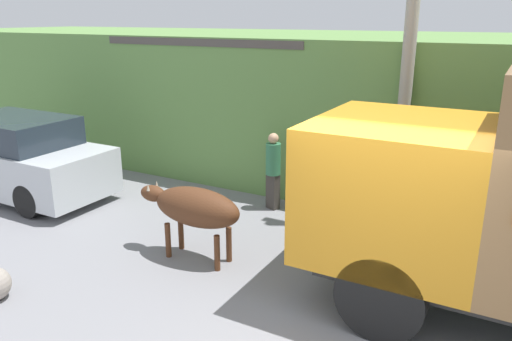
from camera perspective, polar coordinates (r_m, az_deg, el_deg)
The scene contains 6 objects.
hillside_embankment at distance 12.31m, azimuth 22.77°, elevation 6.27°, with size 32.00×6.36×3.28m.
building_backdrop at distance 12.21m, azimuth -2.91°, elevation 7.51°, with size 4.94×2.70×3.25m.
brown_cow at distance 7.80m, azimuth -7.04°, elevation -4.22°, with size 1.84×0.61×1.19m.
parked_suv at distance 11.82m, azimuth -25.92°, elevation 1.35°, with size 4.45×1.76×1.69m.
pedestrian_on_hill at distance 9.79m, azimuth 1.97°, elevation 0.35°, with size 0.38×0.38×1.55m.
utility_pole at distance 8.96m, azimuth 17.11°, elevation 13.28°, with size 0.90×0.22×6.16m.
Camera 1 is at (1.25, -4.76, 3.71)m, focal length 35.00 mm.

